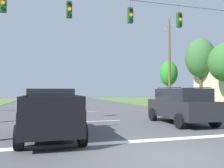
# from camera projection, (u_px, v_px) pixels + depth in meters

# --- Properties ---
(ground_plane) EXTENTS (120.00, 120.00, 0.00)m
(ground_plane) POSITION_uv_depth(u_px,v_px,m) (166.00, 157.00, 6.67)
(ground_plane) COLOR #47474C
(stop_bar_stripe) EXTENTS (16.10, 0.45, 0.01)m
(stop_bar_stripe) POSITION_uv_depth(u_px,v_px,m) (138.00, 141.00, 8.71)
(stop_bar_stripe) COLOR white
(stop_bar_stripe) RESTS_ON ground
(lane_dash_0) EXTENTS (2.50, 0.15, 0.01)m
(lane_dash_0) POSITION_uv_depth(u_px,v_px,m) (100.00, 121.00, 14.48)
(lane_dash_0) COLOR white
(lane_dash_0) RESTS_ON ground
(lane_dash_1) EXTENTS (2.50, 0.15, 0.01)m
(lane_dash_1) POSITION_uv_depth(u_px,v_px,m) (83.00, 112.00, 20.89)
(lane_dash_1) COLOR white
(lane_dash_1) RESTS_ON ground
(lane_dash_2) EXTENTS (2.50, 0.15, 0.01)m
(lane_dash_2) POSITION_uv_depth(u_px,v_px,m) (75.00, 107.00, 26.45)
(lane_dash_2) COLOR white
(lane_dash_2) RESTS_ON ground
(overhead_signal_span) EXTENTS (18.66, 0.31, 7.84)m
(overhead_signal_span) POSITION_uv_depth(u_px,v_px,m) (102.00, 48.00, 14.09)
(overhead_signal_span) COLOR brown
(overhead_signal_span) RESTS_ON ground
(pickup_truck) EXTENTS (2.32, 5.42, 1.95)m
(pickup_truck) POSITION_uv_depth(u_px,v_px,m) (51.00, 113.00, 9.57)
(pickup_truck) COLOR black
(pickup_truck) RESTS_ON ground
(suv_black) EXTENTS (2.35, 4.87, 2.05)m
(suv_black) POSITION_uv_depth(u_px,v_px,m) (181.00, 105.00, 13.30)
(suv_black) COLOR black
(suv_black) RESTS_ON ground
(distant_car_crossing_white) EXTENTS (4.37, 2.16, 1.52)m
(distant_car_crossing_white) POSITION_uv_depth(u_px,v_px,m) (39.00, 99.00, 29.60)
(distant_car_crossing_white) COLOR silver
(distant_car_crossing_white) RESTS_ON ground
(utility_pole_mid_right) EXTENTS (0.27, 1.86, 10.18)m
(utility_pole_mid_right) POSITION_uv_depth(u_px,v_px,m) (169.00, 64.00, 27.06)
(utility_pole_mid_right) COLOR brown
(utility_pole_mid_right) RESTS_ON ground
(tree_roadside_right) EXTENTS (2.41, 2.41, 5.97)m
(tree_roadside_right) POSITION_uv_depth(u_px,v_px,m) (169.00, 74.00, 32.33)
(tree_roadside_right) COLOR brown
(tree_roadside_right) RESTS_ON ground
(tree_roadside_far_right) EXTENTS (3.08, 3.08, 7.42)m
(tree_roadside_far_right) POSITION_uv_depth(u_px,v_px,m) (200.00, 58.00, 24.92)
(tree_roadside_far_right) COLOR brown
(tree_roadside_far_right) RESTS_ON ground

